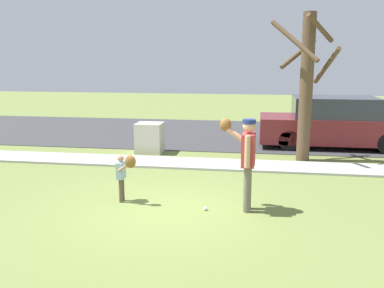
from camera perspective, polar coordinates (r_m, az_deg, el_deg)
The scene contains 9 objects.
ground_plane at distance 11.44m, azimuth -0.07°, elevation -2.90°, with size 48.00×48.00×0.00m, color olive.
sidewalk_strip at distance 11.53m, azimuth 0.01°, elevation -2.64°, with size 36.00×1.20×0.06m, color #A3A39E.
road_surface at distance 16.38m, azimuth 2.73°, elevation 1.49°, with size 36.00×6.80×0.02m, color #38383A.
person_adult at distance 7.89m, azimuth 7.36°, elevation -1.39°, with size 0.69×0.67×1.75m.
person_child at distance 8.46m, azimuth -9.20°, elevation -3.59°, with size 0.43×0.40×1.01m.
baseball at distance 8.10m, azimuth 1.82°, elevation -8.73°, with size 0.07×0.07×0.07m, color white.
utility_cabinet at distance 12.96m, azimuth -5.75°, elevation 0.83°, with size 0.79×0.72×0.92m, color beige.
street_tree_near at distance 12.07m, azimuth 15.25°, elevation 8.02°, with size 1.84×1.88×4.07m.
parked_suv_maroon at distance 14.40m, azimuth 18.61°, elevation 2.68°, with size 4.70×1.90×1.63m.
Camera 1 is at (1.73, -7.45, 2.82)m, focal length 39.38 mm.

